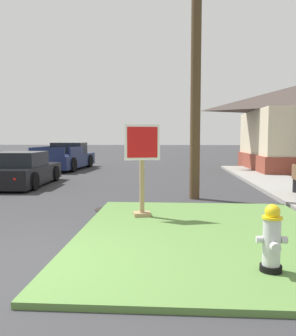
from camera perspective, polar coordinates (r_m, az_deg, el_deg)
name	(u,v)px	position (r m, az deg, el deg)	size (l,w,h in m)	color
ground_plane	(24,270)	(5.12, -19.74, -15.43)	(160.00, 160.00, 0.00)	#333335
grass_corner_patch	(205,234)	(6.39, 9.35, -10.71)	(4.52, 5.59, 0.08)	#567F3D
fire_hydrant	(272,240)	(4.70, 19.66, -11.08)	(0.38, 0.34, 0.86)	black
stop_sign	(142,172)	(7.39, -0.97, -0.64)	(0.74, 0.36, 1.97)	#A3845B
manhole_cover	(109,210)	(8.60, -6.39, -6.80)	(0.70, 0.70, 0.02)	black
parked_sedan_black	(21,171)	(13.61, -20.07, -0.45)	(2.07, 4.14, 1.25)	black
pickup_truck_navy	(65,158)	(19.96, -13.40, 1.57)	(2.35, 5.15, 1.48)	#19234C
utility_pole	(196,14)	(10.59, 7.97, 23.71)	(1.57, 0.29, 9.95)	#4C3823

